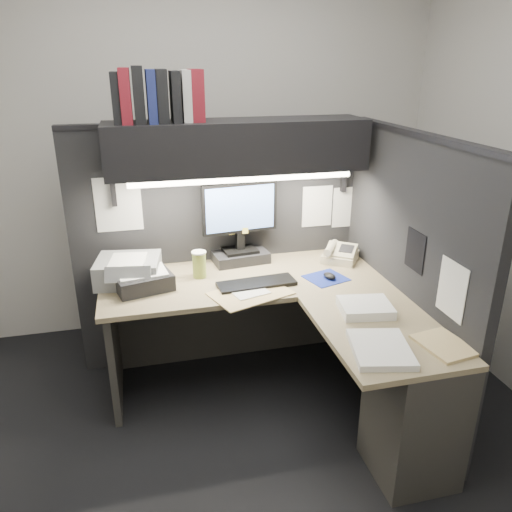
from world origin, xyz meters
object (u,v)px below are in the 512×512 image
object	(u,v)px
keyboard	(257,284)
notebook_stack	(143,280)
telephone	(340,254)
printer	(129,270)
coffee_cup	(199,265)
monitor	(240,231)
desk	(322,360)
overhead_shelf	(238,146)

from	to	relation	value
keyboard	notebook_stack	world-z (taller)	notebook_stack
telephone	printer	distance (m)	1.37
coffee_cup	monitor	bearing A→B (deg)	31.81
desk	notebook_stack	xyz separation A→B (m)	(-0.92, 0.55, 0.33)
overhead_shelf	printer	size ratio (longest dim) A/B	4.23
overhead_shelf	monitor	distance (m)	0.56
overhead_shelf	notebook_stack	xyz separation A→B (m)	(-0.62, -0.20, -0.72)
notebook_stack	monitor	bearing A→B (deg)	22.45
desk	monitor	bearing A→B (deg)	108.86
printer	coffee_cup	bearing A→B (deg)	4.62
telephone	desk	bearing A→B (deg)	-82.74
overhead_shelf	coffee_cup	xyz separation A→B (m)	(-0.28, -0.12, -0.69)
keyboard	overhead_shelf	bearing A→B (deg)	91.75
desk	overhead_shelf	world-z (taller)	overhead_shelf
printer	notebook_stack	distance (m)	0.14
notebook_stack	desk	bearing A→B (deg)	-31.10
monitor	notebook_stack	bearing A→B (deg)	-164.30
notebook_stack	telephone	bearing A→B (deg)	5.58
desk	monitor	distance (m)	1.00
overhead_shelf	notebook_stack	bearing A→B (deg)	-162.27
desk	keyboard	xyz separation A→B (m)	(-0.27, 0.43, 0.30)
coffee_cup	telephone	bearing A→B (deg)	2.75
desk	printer	world-z (taller)	printer
desk	coffee_cup	world-z (taller)	coffee_cup
printer	notebook_stack	size ratio (longest dim) A/B	1.17
desk	keyboard	bearing A→B (deg)	121.74
overhead_shelf	desk	bearing A→B (deg)	-68.21
overhead_shelf	monitor	world-z (taller)	overhead_shelf
desk	monitor	world-z (taller)	monitor
overhead_shelf	notebook_stack	world-z (taller)	overhead_shelf
printer	monitor	bearing A→B (deg)	20.88
telephone	notebook_stack	world-z (taller)	notebook_stack
desk	overhead_shelf	xyz separation A→B (m)	(-0.30, 0.75, 1.06)
desk	telephone	xyz separation A→B (m)	(0.37, 0.68, 0.33)
printer	notebook_stack	xyz separation A→B (m)	(0.08, -0.11, -0.03)
desk	keyboard	size ratio (longest dim) A/B	3.66
monitor	notebook_stack	size ratio (longest dim) A/B	1.70
overhead_shelf	coffee_cup	size ratio (longest dim) A/B	9.92
telephone	printer	bearing A→B (deg)	-143.71
overhead_shelf	printer	xyz separation A→B (m)	(-0.70, -0.09, -0.70)
telephone	coffee_cup	bearing A→B (deg)	-141.54
desk	printer	bearing A→B (deg)	146.23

